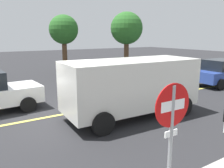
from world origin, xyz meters
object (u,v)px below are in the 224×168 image
Objects in this scene: car_blue_behind_van at (221,72)px; tree_left_verge at (127,29)px; white_van at (131,84)px; tree_right_verge at (64,30)px; stop_sign at (171,126)px; car_silver_far_lane at (139,69)px.

car_blue_behind_van is 7.56m from tree_left_verge.
white_van is 1.29× the size of car_blue_behind_van.
tree_left_verge reaches higher than tree_right_verge.
white_van is 1.12× the size of tree_right_verge.
white_van is at bearing -168.88° from car_blue_behind_van.
stop_sign is 0.57× the size of car_blue_behind_van.
tree_left_verge reaches higher than white_van.
stop_sign is at bearing -125.97° from car_silver_far_lane.
car_blue_behind_van is (10.65, 5.92, -0.79)m from stop_sign.
tree_right_verge is at bearing 126.64° from car_silver_far_lane.
stop_sign reaches higher than car_blue_behind_van.
white_van is 11.00m from tree_right_verge.
stop_sign is 12.21m from car_blue_behind_van.
car_silver_far_lane is (-3.36, 4.13, -0.03)m from car_blue_behind_van.
tree_left_verge is (-2.87, 6.42, 2.78)m from car_blue_behind_van.
white_van is 8.51m from car_blue_behind_van.
tree_right_verge is at bearing 127.80° from car_blue_behind_van.
car_silver_far_lane is 6.70m from tree_right_verge.
stop_sign is 0.50× the size of tree_right_verge.
tree_left_verge is at bearing -32.37° from tree_right_verge.
tree_right_verge is (3.63, 14.97, 1.88)m from stop_sign.
tree_right_verge is (-3.66, 4.92, 2.69)m from car_silver_far_lane.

